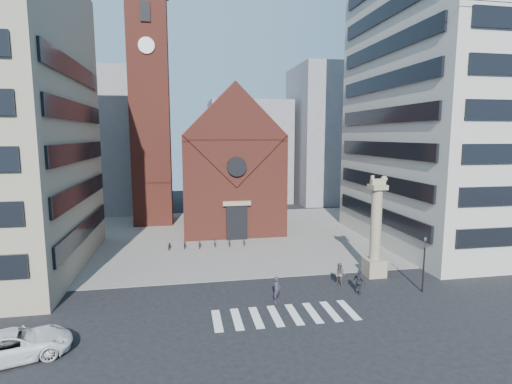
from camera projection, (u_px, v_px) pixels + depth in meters
ground at (268, 298)px, 29.61m from camera, size 120.00×120.00×0.00m
piazza at (235, 235)px, 48.10m from camera, size 46.00×30.00×0.05m
zebra_crossing at (285, 315)px, 26.78m from camera, size 10.20×3.20×0.01m
church at (228, 166)px, 52.86m from camera, size 12.00×16.65×18.00m
campanile at (150, 107)px, 52.85m from camera, size 5.50×5.50×31.20m
building_right at (461, 98)px, 43.33m from camera, size 18.00×22.00×32.00m
bg_block_left at (92, 141)px, 63.42m from camera, size 16.00×14.00×22.00m
bg_block_mid at (248, 152)px, 73.23m from camera, size 14.00×12.00×18.00m
bg_block_right at (338, 135)px, 72.75m from camera, size 16.00×14.00×24.00m
lion_column at (376, 237)px, 33.83m from camera, size 1.63×1.60×8.68m
traffic_light at (424, 263)px, 30.46m from camera, size 0.13×0.16×4.30m
white_car at (14, 345)px, 21.40m from camera, size 6.31×4.30×1.60m
pedestrian_0 at (277, 289)px, 28.77m from camera, size 0.82×0.80×1.90m
pedestrian_1 at (340, 275)px, 31.89m from camera, size 1.13×1.13×1.85m
pedestrian_2 at (359, 282)px, 30.22m from camera, size 0.87×1.20×1.89m
scooter_0 at (169, 245)px, 42.07m from camera, size 0.66×1.56×0.80m
scooter_1 at (185, 244)px, 42.34m from camera, size 0.54×1.51×0.89m
scooter_2 at (200, 244)px, 42.64m from camera, size 0.66×1.56×0.80m
scooter_3 at (215, 243)px, 42.92m from camera, size 0.54×1.51×0.89m
scooter_4 at (230, 243)px, 43.21m from camera, size 0.66×1.56×0.80m
scooter_5 at (244, 241)px, 43.49m from camera, size 0.54×1.51×0.89m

